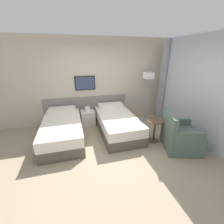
# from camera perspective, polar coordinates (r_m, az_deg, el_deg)

# --- Properties ---
(ground_plane) EXTENTS (16.00, 16.00, 0.00)m
(ground_plane) POSITION_cam_1_polar(r_m,az_deg,el_deg) (3.69, 0.89, -15.04)
(ground_plane) COLOR gray
(wall_headboard) EXTENTS (10.00, 0.10, 2.70)m
(wall_headboard) POSITION_cam_1_polar(r_m,az_deg,el_deg) (5.02, -5.80, 10.94)
(wall_headboard) COLOR #B7AD99
(wall_headboard) RESTS_ON ground_plane
(wall_window) EXTENTS (0.21, 4.49, 2.70)m
(wall_window) POSITION_cam_1_polar(r_m,az_deg,el_deg) (4.22, 33.23, 6.22)
(wall_window) COLOR white
(wall_window) RESTS_ON ground_plane
(bed_near_door) EXTENTS (1.01, 1.98, 0.65)m
(bed_near_door) POSITION_cam_1_polar(r_m,az_deg,el_deg) (4.30, -18.32, -6.39)
(bed_near_door) COLOR brown
(bed_near_door) RESTS_ON ground_plane
(bed_near_window) EXTENTS (1.01, 1.98, 0.65)m
(bed_near_window) POSITION_cam_1_polar(r_m,az_deg,el_deg) (4.44, 1.88, -4.29)
(bed_near_window) COLOR brown
(bed_near_window) RESTS_ON ground_plane
(nightstand) EXTENTS (0.44, 0.42, 0.61)m
(nightstand) POSITION_cam_1_polar(r_m,az_deg,el_deg) (4.97, -9.13, -2.09)
(nightstand) COLOR beige
(nightstand) RESTS_ON ground_plane
(floor_lamp) EXTENTS (0.27, 0.27, 1.64)m
(floor_lamp) POSITION_cam_1_polar(r_m,az_deg,el_deg) (5.15, 13.65, 11.84)
(floor_lamp) COLOR #9E9993
(floor_lamp) RESTS_ON ground_plane
(side_table) EXTENTS (0.44, 0.44, 0.61)m
(side_table) POSITION_cam_1_polar(r_m,az_deg,el_deg) (4.06, 16.01, -5.36)
(side_table) COLOR brown
(side_table) RESTS_ON ground_plane
(armchair) EXTENTS (0.98, 1.02, 0.92)m
(armchair) POSITION_cam_1_polar(r_m,az_deg,el_deg) (4.02, 24.40, -8.80)
(armchair) COLOR #4C6056
(armchair) RESTS_ON ground_plane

